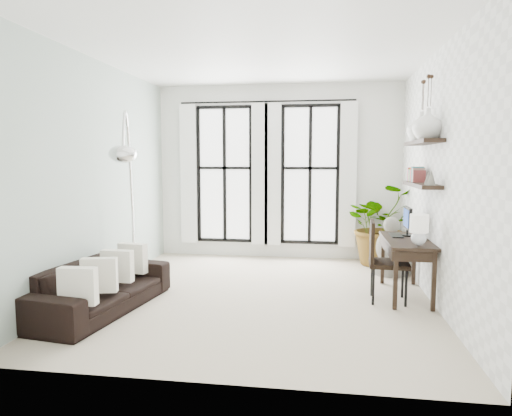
% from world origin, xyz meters
% --- Properties ---
extents(floor, '(5.00, 5.00, 0.00)m').
position_xyz_m(floor, '(0.00, 0.00, 0.00)').
color(floor, '#BFB098').
rests_on(floor, ground).
extents(ceiling, '(5.00, 5.00, 0.00)m').
position_xyz_m(ceiling, '(0.00, 0.00, 3.20)').
color(ceiling, white).
rests_on(ceiling, wall_back).
extents(wall_left, '(0.00, 5.00, 5.00)m').
position_xyz_m(wall_left, '(-2.25, 0.00, 1.60)').
color(wall_left, '#A0B3A8').
rests_on(wall_left, floor).
extents(wall_right, '(0.00, 5.00, 5.00)m').
position_xyz_m(wall_right, '(2.25, 0.00, 1.60)').
color(wall_right, white).
rests_on(wall_right, floor).
extents(wall_back, '(4.50, 0.00, 4.50)m').
position_xyz_m(wall_back, '(0.00, 2.50, 1.60)').
color(wall_back, white).
rests_on(wall_back, floor).
extents(windows, '(3.26, 0.13, 2.65)m').
position_xyz_m(windows, '(-0.20, 2.43, 1.56)').
color(windows, white).
rests_on(windows, wall_back).
extents(wall_shelves, '(0.25, 1.30, 0.60)m').
position_xyz_m(wall_shelves, '(2.11, 0.27, 1.73)').
color(wall_shelves, black).
rests_on(wall_shelves, wall_right).
extents(sofa, '(1.07, 2.13, 0.60)m').
position_xyz_m(sofa, '(-1.80, -0.90, 0.30)').
color(sofa, black).
rests_on(sofa, floor).
extents(throw_pillows, '(0.40, 1.52, 0.40)m').
position_xyz_m(throw_pillows, '(-1.70, -0.90, 0.50)').
color(throw_pillows, white).
rests_on(throw_pillows, sofa).
extents(plant, '(1.49, 1.36, 1.42)m').
position_xyz_m(plant, '(1.86, 2.11, 0.71)').
color(plant, '#2D7228').
rests_on(plant, floor).
extents(desk, '(0.56, 1.32, 1.17)m').
position_xyz_m(desk, '(1.95, 0.18, 0.73)').
color(desk, black).
rests_on(desk, floor).
extents(desk_chair, '(0.52, 0.52, 1.04)m').
position_xyz_m(desk_chair, '(1.60, -0.01, 0.59)').
color(desk_chair, black).
rests_on(desk_chair, floor).
extents(arc_lamp, '(0.75, 1.49, 2.45)m').
position_xyz_m(arc_lamp, '(-1.70, -0.29, 1.89)').
color(arc_lamp, silver).
rests_on(arc_lamp, floor).
extents(buddha, '(0.52, 0.52, 0.93)m').
position_xyz_m(buddha, '(1.93, 1.43, 0.39)').
color(buddha, slate).
rests_on(buddha, floor).
extents(vase_a, '(0.37, 0.37, 0.38)m').
position_xyz_m(vase_a, '(2.11, -0.02, 2.27)').
color(vase_a, white).
rests_on(vase_a, shelf_upper).
extents(vase_b, '(0.37, 0.37, 0.38)m').
position_xyz_m(vase_b, '(2.11, 0.38, 2.27)').
color(vase_b, white).
rests_on(vase_b, shelf_upper).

